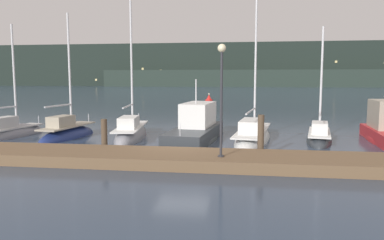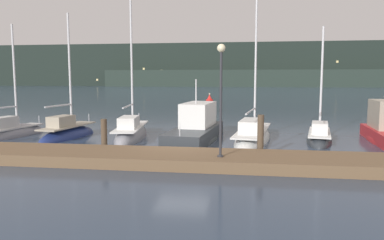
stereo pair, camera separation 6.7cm
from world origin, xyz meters
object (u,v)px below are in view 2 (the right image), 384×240
object	(u,v)px
motorboat_berth_4	(196,133)
sailboat_berth_5	(253,137)
sailboat_berth_2	(68,135)
dock_lamppost	(221,83)
sailboat_berth_3	(131,136)
sailboat_berth_6	(319,139)
sailboat_berth_1	(12,135)
channel_buoy	(209,105)

from	to	relation	value
motorboat_berth_4	sailboat_berth_5	distance (m)	3.25
sailboat_berth_2	dock_lamppost	size ratio (longest dim) A/B	1.82
sailboat_berth_3	sailboat_berth_5	distance (m)	7.07
sailboat_berth_5	sailboat_berth_6	world-z (taller)	sailboat_berth_5
sailboat_berth_1	sailboat_berth_2	distance (m)	3.53
sailboat_berth_5	channel_buoy	distance (m)	16.97
sailboat_berth_5	sailboat_berth_6	bearing A→B (deg)	-0.52
channel_buoy	dock_lamppost	size ratio (longest dim) A/B	0.45
sailboat_berth_3	motorboat_berth_4	world-z (taller)	sailboat_berth_3
sailboat_berth_2	sailboat_berth_3	world-z (taller)	sailboat_berth_3
channel_buoy	dock_lamppost	bearing A→B (deg)	-83.20
dock_lamppost	sailboat_berth_6	bearing A→B (deg)	54.13
sailboat_berth_3	motorboat_berth_4	bearing A→B (deg)	-5.83
sailboat_berth_3	dock_lamppost	distance (m)	9.35
sailboat_berth_1	channel_buoy	bearing A→B (deg)	59.63
motorboat_berth_4	dock_lamppost	distance (m)	7.15
sailboat_berth_2	sailboat_berth_6	xyz separation A→B (m)	(14.39, 0.80, -0.03)
sailboat_berth_1	sailboat_berth_2	xyz separation A→B (m)	(3.53, 0.05, 0.03)
sailboat_berth_1	motorboat_berth_4	bearing A→B (deg)	1.23
sailboat_berth_2	sailboat_berth_6	size ratio (longest dim) A/B	1.14
sailboat_berth_1	sailboat_berth_6	world-z (taller)	sailboat_berth_1
motorboat_berth_4	sailboat_berth_6	xyz separation A→B (m)	(6.80, 0.62, -0.28)
sailboat_berth_3	dock_lamppost	xyz separation A→B (m)	(5.72, -6.66, 3.21)
sailboat_berth_2	channel_buoy	bearing A→B (deg)	69.01
sailboat_berth_2	sailboat_berth_1	bearing A→B (deg)	-179.12
sailboat_berth_1	channel_buoy	size ratio (longest dim) A/B	3.80
sailboat_berth_3	sailboat_berth_5	xyz separation A→B (m)	(7.07, 0.25, 0.03)
channel_buoy	sailboat_berth_5	bearing A→B (deg)	-75.89
sailboat_berth_2	sailboat_berth_3	xyz separation A→B (m)	(3.69, 0.58, -0.03)
sailboat_berth_1	sailboat_berth_2	world-z (taller)	sailboat_berth_2
motorboat_berth_4	sailboat_berth_5	xyz separation A→B (m)	(3.17, 0.65, -0.25)
sailboat_berth_1	sailboat_berth_6	distance (m)	17.94
sailboat_berth_3	sailboat_berth_6	bearing A→B (deg)	1.19
sailboat_berth_5	dock_lamppost	distance (m)	7.73
sailboat_berth_5	channel_buoy	bearing A→B (deg)	104.11
sailboat_berth_6	channel_buoy	world-z (taller)	sailboat_berth_6
sailboat_berth_2	motorboat_berth_4	size ratio (longest dim) A/B	1.03
sailboat_berth_6	channel_buoy	distance (m)	18.23
motorboat_berth_4	sailboat_berth_6	world-z (taller)	sailboat_berth_6
sailboat_berth_1	sailboat_berth_6	size ratio (longest dim) A/B	1.07
sailboat_berth_2	motorboat_berth_4	bearing A→B (deg)	1.39
motorboat_berth_4	sailboat_berth_3	bearing A→B (deg)	174.17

